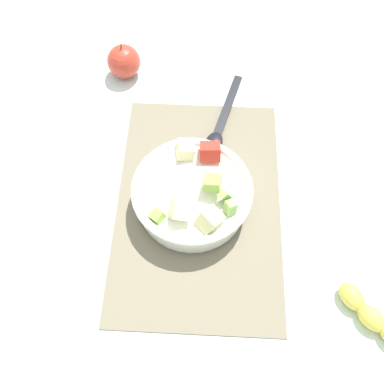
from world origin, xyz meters
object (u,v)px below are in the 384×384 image
salad_bowl (192,194)px  serving_spoon (220,125)px  whole_apple (124,61)px  banana_whole (373,317)px

salad_bowl → serving_spoon: salad_bowl is taller
whole_apple → salad_bowl: bearing=27.1°
whole_apple → serving_spoon: bearing=56.1°
salad_bowl → serving_spoon: size_ratio=1.01×
salad_bowl → whole_apple: 0.39m
salad_bowl → whole_apple: bearing=-152.9°
salad_bowl → banana_whole: salad_bowl is taller
whole_apple → banana_whole: whole_apple is taller
serving_spoon → whole_apple: size_ratio=2.54×
salad_bowl → serving_spoon: 0.20m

